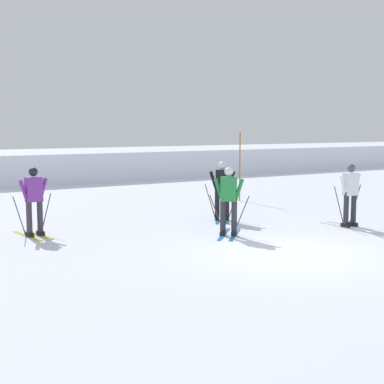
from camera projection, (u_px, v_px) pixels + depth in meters
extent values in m
plane|color=silver|center=(290.00, 253.00, 11.95)|extent=(120.00, 120.00, 0.00)
cube|color=silver|center=(25.00, 166.00, 28.48)|extent=(80.00, 7.34, 1.44)
cube|color=#237AC6|center=(217.00, 219.00, 16.29)|extent=(0.99, 1.36, 0.02)
cube|color=#237AC6|center=(227.00, 219.00, 16.27)|extent=(0.99, 1.36, 0.02)
cube|color=black|center=(217.00, 218.00, 16.13)|extent=(0.25, 0.28, 0.10)
cube|color=black|center=(227.00, 218.00, 16.12)|extent=(0.25, 0.28, 0.10)
cylinder|color=black|center=(217.00, 202.00, 16.08)|extent=(0.14, 0.14, 0.85)
cylinder|color=black|center=(227.00, 202.00, 16.06)|extent=(0.14, 0.14, 0.85)
cube|color=black|center=(222.00, 180.00, 16.00)|extent=(0.45, 0.41, 0.60)
cylinder|color=black|center=(213.00, 181.00, 16.03)|extent=(0.26, 0.22, 0.55)
cylinder|color=black|center=(231.00, 181.00, 16.01)|extent=(0.26, 0.22, 0.55)
sphere|color=silver|center=(222.00, 165.00, 15.95)|extent=(0.22, 0.22, 0.22)
cylinder|color=#38383D|center=(210.00, 202.00, 16.19)|extent=(0.29, 0.21, 1.05)
cylinder|color=#38383D|center=(234.00, 202.00, 16.16)|extent=(0.29, 0.21, 1.05)
cube|color=silver|center=(341.00, 227.00, 15.10)|extent=(0.13, 1.60, 0.02)
cube|color=silver|center=(349.00, 226.00, 15.24)|extent=(0.13, 1.60, 0.02)
cube|color=black|center=(346.00, 225.00, 14.96)|extent=(0.13, 0.26, 0.10)
cube|color=black|center=(353.00, 224.00, 15.11)|extent=(0.13, 0.26, 0.10)
cylinder|color=#2D2D33|center=(346.00, 208.00, 14.91)|extent=(0.14, 0.14, 0.85)
cylinder|color=#2D2D33|center=(354.00, 207.00, 15.05)|extent=(0.14, 0.14, 0.85)
cube|color=white|center=(351.00, 184.00, 14.91)|extent=(0.39, 0.25, 0.60)
cylinder|color=white|center=(343.00, 185.00, 14.80)|extent=(0.26, 0.10, 0.55)
cylinder|color=white|center=(357.00, 184.00, 15.06)|extent=(0.26, 0.10, 0.55)
sphere|color=#4C4C56|center=(351.00, 168.00, 14.86)|extent=(0.22, 0.22, 0.22)
cylinder|color=#38383D|center=(339.00, 207.00, 14.92)|extent=(0.42, 0.03, 1.13)
cylinder|color=#38383D|center=(355.00, 205.00, 15.21)|extent=(0.42, 0.03, 1.13)
cube|color=#237AC6|center=(224.00, 234.00, 14.02)|extent=(1.18, 1.21, 0.02)
cube|color=#237AC6|center=(235.00, 235.00, 13.96)|extent=(1.18, 1.21, 0.02)
cube|color=black|center=(223.00, 233.00, 13.86)|extent=(0.27, 0.27, 0.10)
cube|color=black|center=(234.00, 233.00, 13.81)|extent=(0.27, 0.27, 0.10)
cylinder|color=#2D2D33|center=(223.00, 214.00, 13.81)|extent=(0.14, 0.14, 0.85)
cylinder|color=#2D2D33|center=(234.00, 214.00, 13.75)|extent=(0.14, 0.14, 0.85)
cube|color=#23843D|center=(229.00, 189.00, 13.71)|extent=(0.44, 0.44, 0.60)
cylinder|color=#23843D|center=(219.00, 189.00, 13.78)|extent=(0.25, 0.24, 0.55)
cylinder|color=#23843D|center=(239.00, 190.00, 13.68)|extent=(0.25, 0.24, 0.55)
sphere|color=silver|center=(229.00, 172.00, 13.66)|extent=(0.22, 0.22, 0.22)
cylinder|color=#38383D|center=(217.00, 215.00, 13.94)|extent=(0.31, 0.30, 1.00)
cylinder|color=#38383D|center=(241.00, 216.00, 13.82)|extent=(0.31, 0.30, 1.00)
cube|color=gold|center=(27.00, 236.00, 13.79)|extent=(0.30, 1.60, 0.02)
cube|color=gold|center=(38.00, 235.00, 13.97)|extent=(0.30, 1.60, 0.02)
cube|color=black|center=(30.00, 234.00, 13.67)|extent=(0.15, 0.27, 0.10)
cube|color=black|center=(41.00, 233.00, 13.85)|extent=(0.15, 0.27, 0.10)
cylinder|color=#38333D|center=(29.00, 215.00, 13.61)|extent=(0.14, 0.14, 0.85)
cylinder|color=#38333D|center=(40.00, 214.00, 13.79)|extent=(0.14, 0.14, 0.85)
cube|color=purple|center=(34.00, 189.00, 13.63)|extent=(0.41, 0.29, 0.60)
cylinder|color=purple|center=(24.00, 191.00, 13.49)|extent=(0.27, 0.12, 0.55)
cylinder|color=purple|center=(43.00, 189.00, 13.81)|extent=(0.27, 0.12, 0.55)
sphere|color=black|center=(33.00, 172.00, 13.58)|extent=(0.22, 0.22, 0.22)
cylinder|color=#38383D|center=(20.00, 217.00, 13.56)|extent=(0.32, 0.07, 1.03)
cylinder|color=#38383D|center=(46.00, 214.00, 14.00)|extent=(0.32, 0.07, 1.03)
cylinder|color=#C65614|center=(240.00, 167.00, 20.35)|extent=(0.05, 0.05, 2.51)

